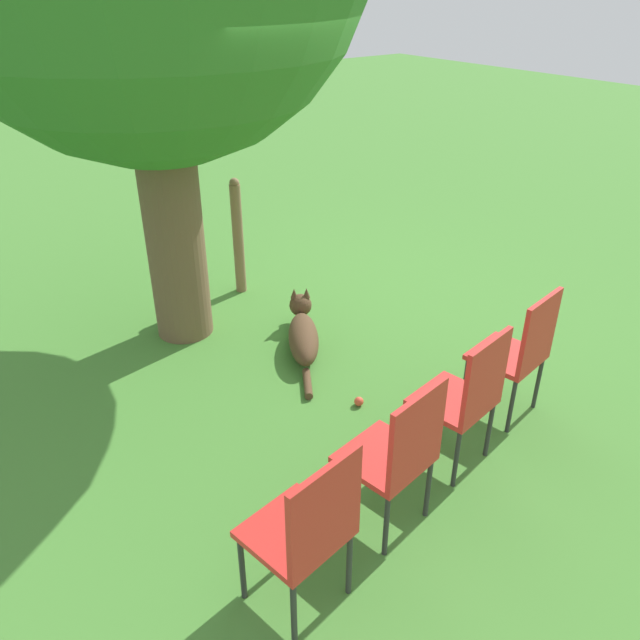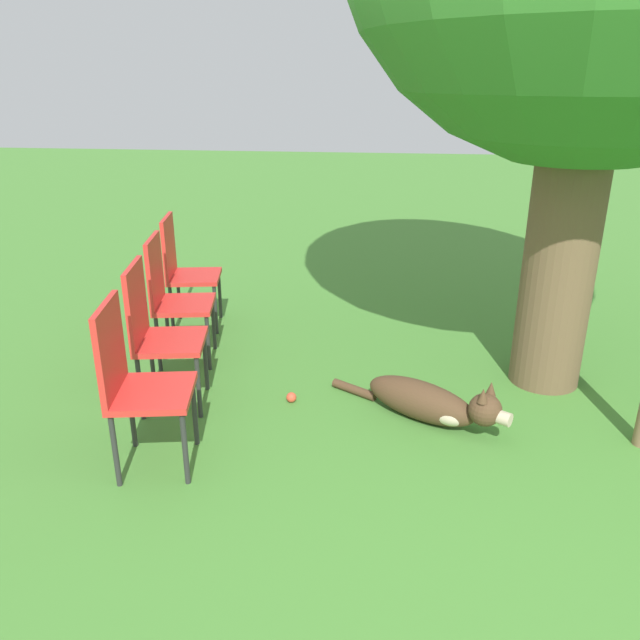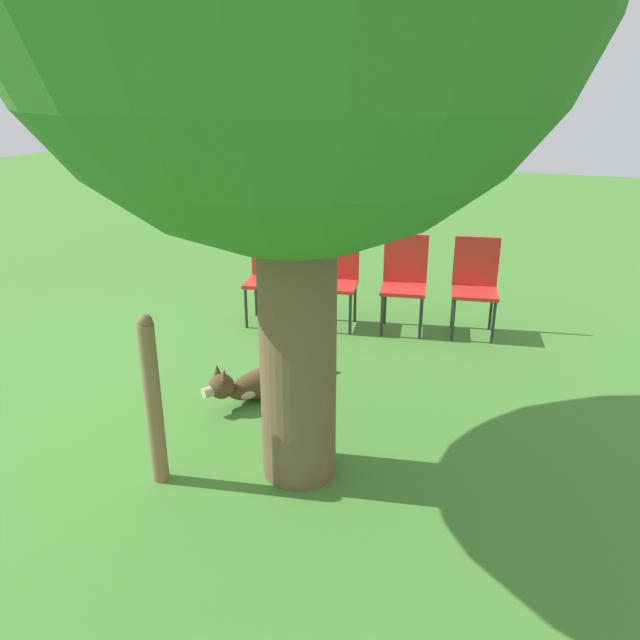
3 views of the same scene
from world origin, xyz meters
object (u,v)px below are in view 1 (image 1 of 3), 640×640
red_chair_2 (398,451)px  tennis_ball (359,401)px  dog (303,333)px  red_chair_0 (520,348)px  red_chair_1 (467,393)px  red_chair_3 (308,527)px  fence_post (238,236)px

red_chair_2 → tennis_ball: red_chair_2 is taller
dog → tennis_ball: 0.92m
red_chair_0 → dog: bearing=12.2°
red_chair_1 → red_chair_3: bearing=91.4°
red_chair_0 → red_chair_3: (-0.42, 2.04, 0.00)m
red_chair_1 → red_chair_3: size_ratio=1.00×
fence_post → red_chair_2: size_ratio=1.18×
fence_post → red_chair_1: bearing=177.5°
fence_post → tennis_ball: size_ratio=16.57×
red_chair_1 → tennis_ball: (0.84, 0.12, -0.51)m
fence_post → red_chair_0: fence_post is taller
red_chair_2 → red_chair_3: size_ratio=1.00×
tennis_ball → red_chair_1: bearing=-171.6°
red_chair_0 → red_chair_3: same height
red_chair_2 → red_chair_3: bearing=91.4°
dog → red_chair_1: bearing=-149.0°
red_chair_0 → tennis_ball: size_ratio=14.08×
red_chair_0 → red_chair_2: (-0.28, 1.36, 0.00)m
red_chair_1 → red_chair_3: 1.39m
red_chair_2 → tennis_ball: 1.23m
red_chair_1 → red_chair_0: bearing=-88.6°
red_chair_2 → tennis_ball: (0.98, -0.55, -0.51)m
red_chair_0 → fence_post: bearing=0.7°
dog → red_chair_2: red_chair_2 is taller
red_chair_2 → fence_post: bearing=-24.8°
dog → red_chair_2: bearing=-168.7°
dog → red_chair_3: red_chair_3 is taller
red_chair_1 → tennis_ball: red_chair_1 is taller
fence_post → tennis_ball: 2.21m
red_chair_1 → tennis_ball: bearing=-1.8°
fence_post → red_chair_0: bearing=-169.1°
red_chair_1 → red_chair_2: size_ratio=1.00×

